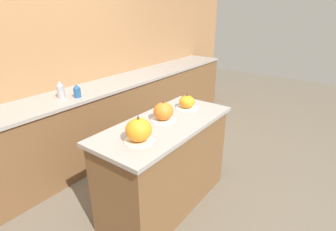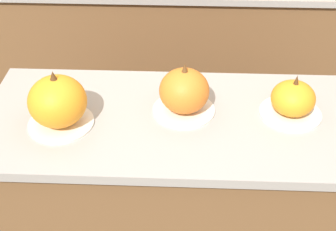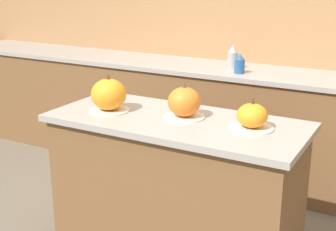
# 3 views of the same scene
# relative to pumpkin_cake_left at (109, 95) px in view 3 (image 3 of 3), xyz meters

# --- Properties ---
(wall_back) EXTENTS (8.00, 0.06, 2.50)m
(wall_back) POSITION_rel_pumpkin_cake_left_xyz_m (0.40, 1.67, 0.28)
(wall_back) COLOR #9E7047
(wall_back) RESTS_ON ground_plane
(kitchen_island) EXTENTS (1.40, 0.62, 0.88)m
(kitchen_island) POSITION_rel_pumpkin_cake_left_xyz_m (0.40, 0.05, -0.53)
(kitchen_island) COLOR brown
(kitchen_island) RESTS_ON ground_plane
(back_counter) EXTENTS (6.00, 0.60, 0.91)m
(back_counter) POSITION_rel_pumpkin_cake_left_xyz_m (0.40, 1.34, -0.52)
(back_counter) COLOR brown
(back_counter) RESTS_ON ground_plane
(pumpkin_cake_left) EXTENTS (0.23, 0.23, 0.21)m
(pumpkin_cake_left) POSITION_rel_pumpkin_cake_left_xyz_m (0.00, 0.00, 0.00)
(pumpkin_cake_left) COLOR silver
(pumpkin_cake_left) RESTS_ON kitchen_island
(pumpkin_cake_center) EXTENTS (0.23, 0.23, 0.20)m
(pumpkin_cake_center) POSITION_rel_pumpkin_cake_left_xyz_m (0.43, 0.10, -0.01)
(pumpkin_cake_center) COLOR silver
(pumpkin_cake_center) RESTS_ON kitchen_island
(pumpkin_cake_right) EXTENTS (0.22, 0.22, 0.16)m
(pumpkin_cake_right) POSITION_rel_pumpkin_cake_left_xyz_m (0.81, 0.09, -0.03)
(pumpkin_cake_right) COLOR silver
(pumpkin_cake_right) RESTS_ON kitchen_island
(bottle_tall) EXTENTS (0.08, 0.08, 0.19)m
(bottle_tall) POSITION_rel_pumpkin_cake_left_xyz_m (0.21, 1.34, 0.03)
(bottle_tall) COLOR #99999E
(bottle_tall) RESTS_ON back_counter
(bottle_short) EXTENTS (0.08, 0.08, 0.15)m
(bottle_short) POSITION_rel_pumpkin_cake_left_xyz_m (0.32, 1.20, 0.01)
(bottle_short) COLOR #235184
(bottle_short) RESTS_ON back_counter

